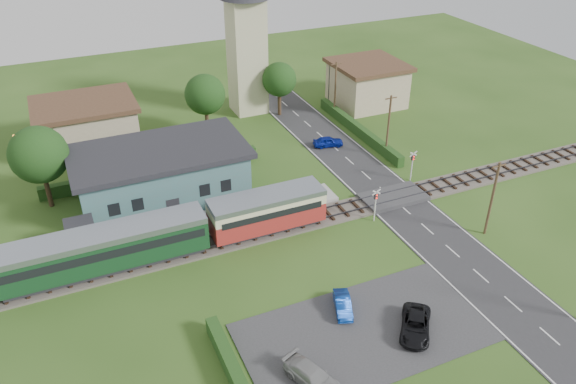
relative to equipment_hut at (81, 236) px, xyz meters
name	(u,v)px	position (x,y,z in m)	size (l,w,h in m)	color
ground	(308,235)	(18.00, -5.20, -1.75)	(120.00, 120.00, 0.00)	#2D4C19
railway_track	(298,222)	(18.00, -3.20, -1.64)	(76.00, 3.20, 0.49)	#4C443D
road	(405,209)	(28.00, -5.20, -1.72)	(6.00, 70.00, 0.05)	#28282B
car_park	(363,332)	(16.50, -17.20, -1.71)	(17.00, 9.00, 0.08)	#333335
crossing_deck	(393,197)	(28.00, -3.20, -1.52)	(6.20, 3.40, 0.45)	#333335
platform	(180,228)	(8.00, 0.00, -1.52)	(30.00, 3.00, 0.45)	gray
equipment_hut	(81,236)	(0.00, 0.00, 0.00)	(2.30, 2.30, 2.55)	#C1BB94
station_building	(161,174)	(8.00, 5.79, 0.95)	(16.00, 9.00, 5.30)	#417677
train	(61,259)	(-1.76, -3.20, 0.43)	(43.20, 2.90, 3.40)	#232328
church_tower	(246,31)	(23.00, 22.80, 8.48)	(6.00, 6.00, 17.60)	#C1BB94
house_west	(87,125)	(3.00, 19.80, 1.04)	(10.80, 8.80, 5.50)	tan
house_east	(367,83)	(38.00, 18.80, 1.05)	(8.80, 8.80, 5.50)	tan
hedge_carpark	(233,370)	(7.00, -17.20, -1.15)	(0.80, 9.00, 1.20)	#193814
hedge_roadside	(358,130)	(32.20, 10.80, -1.15)	(0.80, 18.00, 1.20)	#193814
hedge_station	(154,172)	(8.00, 10.30, -1.10)	(22.00, 0.80, 1.30)	#193814
tree_a	(39,155)	(-2.00, 8.80, 3.63)	(5.20, 5.20, 8.00)	#332316
tree_b	(205,95)	(16.00, 17.80, 3.27)	(4.60, 4.60, 7.34)	#332316
tree_c	(279,80)	(26.00, 19.80, 2.91)	(4.20, 4.20, 6.78)	#332316
utility_pole_b	(492,198)	(32.20, -11.20, 1.88)	(1.40, 0.22, 7.00)	#473321
utility_pole_c	(388,125)	(32.20, 4.80, 1.88)	(1.40, 0.22, 7.00)	#473321
utility_pole_d	(335,88)	(32.20, 16.80, 1.88)	(1.40, 0.22, 7.00)	#473321
crossing_signal_near	(376,201)	(24.40, -5.61, 0.39)	(0.84, 0.28, 3.28)	silver
crossing_signal_far	(413,162)	(31.60, -0.81, 0.39)	(0.84, 0.28, 3.28)	silver
streetlamp_west	(19,154)	(-4.00, 14.80, 1.29)	(0.30, 0.30, 5.15)	#3F3F47
streetlamp_east	(329,78)	(34.00, 21.80, 1.29)	(0.30, 0.30, 5.15)	#3F3F47
car_on_road	(328,142)	(27.49, 9.36, -1.13)	(1.35, 3.35, 1.14)	#0C209E
car_park_blue	(343,304)	(16.22, -14.70, -1.15)	(1.09, 3.13, 1.03)	navy
car_park_silver	(312,376)	(11.34, -19.70, -1.07)	(1.68, 4.13, 1.20)	#9F9F9F
car_park_dark	(415,325)	(19.74, -18.61, -1.08)	(1.94, 4.22, 1.17)	black
pedestrian_near	(255,199)	(15.15, 0.07, -0.38)	(0.67, 0.44, 1.84)	gray
pedestrian_far	(130,231)	(3.80, -0.08, -0.53)	(0.75, 0.58, 1.54)	gray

